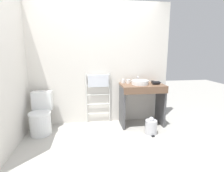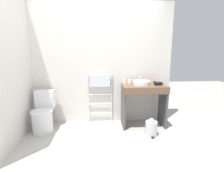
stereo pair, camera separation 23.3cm
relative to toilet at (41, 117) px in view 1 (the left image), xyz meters
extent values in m
plane|color=#B2AFA8|center=(1.09, -0.90, -0.31)|extent=(12.00, 12.00, 0.00)
cube|color=silver|center=(1.09, 0.42, 0.93)|extent=(2.99, 0.12, 2.48)
cube|color=silver|center=(-0.34, -0.27, 0.93)|extent=(0.12, 1.89, 2.48)
cylinder|color=white|center=(0.00, -0.08, -0.12)|extent=(0.38, 0.38, 0.40)
cylinder|color=white|center=(0.00, -0.08, 0.09)|extent=(0.39, 0.39, 0.02)
cube|color=white|center=(0.00, 0.19, 0.26)|extent=(0.36, 0.19, 0.36)
cylinder|color=silver|center=(0.00, 0.19, 0.44)|extent=(0.05, 0.05, 0.01)
cylinder|color=white|center=(0.85, 0.33, 0.22)|extent=(0.02, 0.02, 1.07)
cylinder|color=white|center=(1.34, 0.33, 0.22)|extent=(0.02, 0.02, 1.07)
cylinder|color=white|center=(1.09, 0.33, -0.12)|extent=(0.49, 0.02, 0.02)
cylinder|color=white|center=(1.09, 0.33, 0.09)|extent=(0.49, 0.02, 0.02)
cylinder|color=white|center=(1.09, 0.33, 0.30)|extent=(0.49, 0.02, 0.02)
cylinder|color=white|center=(1.09, 0.33, 0.50)|extent=(0.49, 0.02, 0.02)
cylinder|color=white|center=(1.09, 0.33, 0.71)|extent=(0.49, 0.02, 0.02)
cube|color=silver|center=(1.09, 0.30, 0.60)|extent=(0.43, 0.04, 0.25)
cube|color=brown|center=(1.97, 0.09, 0.52)|extent=(0.86, 0.54, 0.03)
cube|color=brown|center=(1.97, -0.16, 0.46)|extent=(0.86, 0.02, 0.10)
cube|color=#4C4C4F|center=(1.56, 0.09, 0.10)|extent=(0.04, 0.46, 0.82)
cube|color=#4C4C4F|center=(2.38, 0.09, 0.10)|extent=(0.04, 0.46, 0.82)
cylinder|color=white|center=(1.91, 0.09, 0.58)|extent=(0.34, 0.34, 0.08)
cylinder|color=silver|center=(1.91, 0.09, 0.62)|extent=(0.28, 0.28, 0.01)
cylinder|color=silver|center=(1.91, 0.28, 0.61)|extent=(0.02, 0.02, 0.13)
cylinder|color=silver|center=(1.91, 0.24, 0.66)|extent=(0.02, 0.09, 0.02)
cylinder|color=white|center=(1.61, 0.27, 0.58)|extent=(0.07, 0.07, 0.08)
cylinder|color=white|center=(1.71, 0.24, 0.58)|extent=(0.07, 0.07, 0.08)
cylinder|color=black|center=(2.23, 0.03, 0.58)|extent=(0.13, 0.07, 0.07)
cone|color=black|center=(2.32, 0.03, 0.58)|extent=(0.05, 0.06, 0.06)
cube|color=black|center=(2.20, 0.12, 0.58)|extent=(0.04, 0.10, 0.05)
cylinder|color=silver|center=(2.02, -0.35, -0.18)|extent=(0.22, 0.22, 0.26)
sphere|color=silver|center=(2.02, -0.35, -0.03)|extent=(0.10, 0.10, 0.10)
cube|color=black|center=(2.02, -0.47, -0.30)|extent=(0.05, 0.04, 0.02)
camera|label=1|loc=(0.88, -3.23, 1.21)|focal=28.00mm
camera|label=2|loc=(1.11, -3.25, 1.21)|focal=28.00mm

